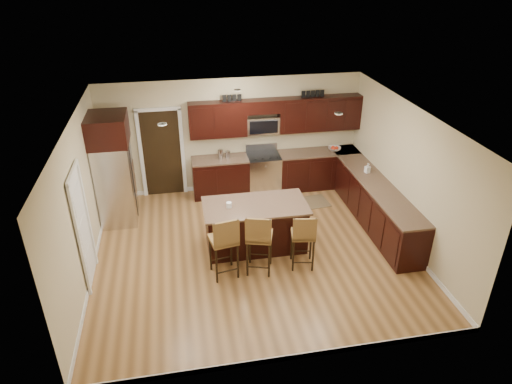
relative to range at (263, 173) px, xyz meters
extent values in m
plane|color=olive|center=(-0.68, -2.45, -0.47)|extent=(6.00, 6.00, 0.00)
plane|color=silver|center=(-0.68, -2.45, 2.23)|extent=(6.00, 6.00, 0.00)
plane|color=#C7B98F|center=(-0.68, 0.30, 0.88)|extent=(6.00, 0.00, 6.00)
plane|color=#C7B98F|center=(-3.68, -2.45, 0.88)|extent=(0.00, 5.50, 5.50)
plane|color=#C7B98F|center=(2.32, -2.45, 0.88)|extent=(0.00, 5.50, 5.50)
cube|color=black|center=(-1.03, 0.00, -0.03)|extent=(1.30, 0.60, 0.88)
cube|color=black|center=(1.35, 0.00, -0.03)|extent=(1.94, 0.60, 0.88)
cube|color=black|center=(2.02, -1.98, -0.03)|extent=(0.60, 3.35, 0.88)
cube|color=brown|center=(-1.03, 0.00, 0.43)|extent=(1.30, 0.63, 0.04)
cube|color=brown|center=(1.35, 0.00, 0.43)|extent=(1.94, 0.63, 0.04)
cube|color=brown|center=(2.02, -1.98, 0.43)|extent=(0.63, 3.35, 0.04)
cube|color=black|center=(-1.03, 0.13, 1.35)|extent=(1.30, 0.33, 0.80)
cube|color=black|center=(1.35, 0.13, 1.35)|extent=(1.94, 0.33, 0.80)
cube|color=black|center=(0.00, 0.13, 1.60)|extent=(0.76, 0.33, 0.30)
cube|color=silver|center=(0.00, 0.00, -0.02)|extent=(0.76, 0.64, 0.90)
cube|color=black|center=(0.00, 0.00, 0.44)|extent=(0.76, 0.60, 0.03)
cube|color=black|center=(0.00, -0.30, -0.02)|extent=(0.65, 0.01, 0.45)
cube|color=silver|center=(0.00, 0.27, 0.55)|extent=(0.76, 0.05, 0.18)
cube|color=silver|center=(0.00, 0.15, 1.15)|extent=(0.76, 0.31, 0.40)
cube|color=black|center=(-2.33, 0.28, 0.56)|extent=(0.85, 0.03, 2.06)
cube|color=white|center=(-3.66, -2.75, 0.55)|extent=(0.03, 0.80, 2.04)
cube|color=black|center=(-0.62, -2.28, -0.03)|extent=(1.88, 0.95, 0.88)
cube|color=brown|center=(-0.62, -2.28, 0.43)|extent=(1.98, 1.05, 0.04)
cube|color=black|center=(-0.62, -2.28, -0.43)|extent=(1.80, 0.87, 0.09)
cube|color=olive|center=(-1.32, -3.06, 0.26)|extent=(0.53, 0.53, 0.06)
cube|color=olive|center=(-1.29, -3.26, 0.50)|extent=(0.45, 0.12, 0.49)
cylinder|color=black|center=(-1.52, -3.25, -0.12)|extent=(0.04, 0.04, 0.70)
cylinder|color=black|center=(-1.13, -3.25, -0.12)|extent=(0.04, 0.04, 0.70)
cylinder|color=black|center=(-1.52, -2.86, -0.12)|extent=(0.04, 0.04, 0.70)
cylinder|color=black|center=(-1.13, -2.86, -0.12)|extent=(0.04, 0.04, 0.70)
cube|color=olive|center=(-0.69, -3.06, 0.26)|extent=(0.56, 0.56, 0.06)
cube|color=olive|center=(-0.75, -3.25, 0.49)|extent=(0.44, 0.17, 0.48)
cylinder|color=black|center=(-0.88, -3.25, -0.12)|extent=(0.04, 0.04, 0.70)
cylinder|color=black|center=(-0.50, -3.25, -0.12)|extent=(0.04, 0.04, 0.70)
cylinder|color=black|center=(-0.88, -2.87, -0.12)|extent=(0.04, 0.04, 0.70)
cylinder|color=black|center=(-0.50, -2.87, -0.12)|extent=(0.04, 0.04, 0.70)
cube|color=olive|center=(0.11, -3.06, 0.20)|extent=(0.48, 0.48, 0.06)
cube|color=olive|center=(0.08, -3.24, 0.41)|extent=(0.41, 0.11, 0.44)
cylinder|color=black|center=(-0.07, -3.24, -0.15)|extent=(0.04, 0.04, 0.64)
cylinder|color=black|center=(0.29, -3.24, -0.15)|extent=(0.04, 0.04, 0.64)
cylinder|color=black|center=(-0.07, -2.88, -0.15)|extent=(0.04, 0.04, 0.64)
cylinder|color=black|center=(0.29, -2.88, -0.15)|extent=(0.04, 0.04, 0.64)
cube|color=silver|center=(-3.30, -0.76, 0.41)|extent=(0.72, 0.88, 1.77)
cube|color=black|center=(-2.94, -0.76, 0.41)|extent=(0.01, 0.02, 1.68)
cylinder|color=silver|center=(-2.91, -0.84, 0.50)|extent=(0.02, 0.02, 0.79)
cylinder|color=silver|center=(-2.91, -0.68, 0.50)|extent=(0.02, 0.02, 0.79)
cube|color=black|center=(-3.30, -0.76, 1.59)|extent=(0.78, 0.94, 0.58)
cube|color=brown|center=(0.89, -0.82, -0.47)|extent=(0.99, 0.71, 0.01)
imported|color=silver|center=(1.74, 0.00, 0.49)|extent=(0.38, 0.38, 0.07)
imported|color=#B2B2B2|center=(2.02, -1.33, 0.56)|extent=(0.12, 0.12, 0.22)
cylinder|color=silver|center=(-1.01, 0.00, 0.56)|extent=(0.12, 0.12, 0.22)
cylinder|color=silver|center=(-0.84, 0.00, 0.54)|extent=(0.11, 0.11, 0.18)
cylinder|color=white|center=(-1.12, -2.28, 0.50)|extent=(0.10, 0.10, 0.10)
camera|label=1|loc=(-1.97, -9.65, 4.69)|focal=32.00mm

